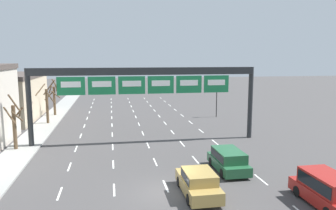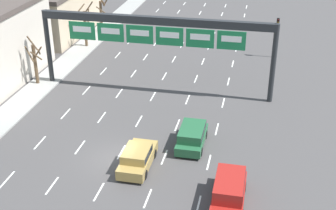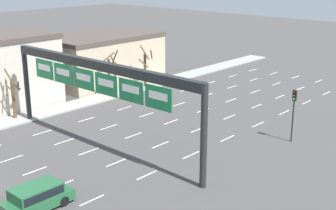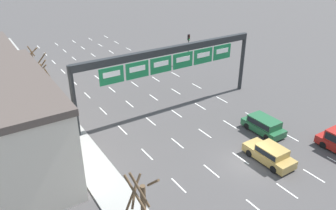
% 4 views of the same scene
% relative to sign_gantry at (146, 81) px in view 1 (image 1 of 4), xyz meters
% --- Properties ---
extents(ground_plane, '(220.00, 220.00, 0.00)m').
position_rel_sign_gantry_xyz_m(ground_plane, '(0.00, -12.23, -6.01)').
color(ground_plane, '#474444').
extents(lane_dashes, '(13.32, 67.00, 0.01)m').
position_rel_sign_gantry_xyz_m(lane_dashes, '(0.00, 1.27, -6.00)').
color(lane_dashes, white).
rests_on(lane_dashes, ground_plane).
extents(sign_gantry, '(21.87, 0.70, 7.29)m').
position_rel_sign_gantry_xyz_m(sign_gantry, '(0.00, 0.00, 0.00)').
color(sign_gantry, '#232628').
rests_on(sign_gantry, ground_plane).
extents(car_gold, '(1.93, 4.52, 1.55)m').
position_rel_sign_gantry_xyz_m(car_gold, '(1.72, -12.89, -5.19)').
color(car_gold, '#A88947').
rests_on(car_gold, ground_plane).
extents(suv_red, '(1.99, 4.71, 1.85)m').
position_rel_sign_gantry_xyz_m(suv_red, '(8.41, -15.59, -4.98)').
color(suv_red, maroon).
rests_on(suv_red, ground_plane).
extents(suv_green, '(1.96, 4.32, 1.58)m').
position_rel_sign_gantry_xyz_m(suv_green, '(5.00, -9.18, -5.12)').
color(suv_green, '#235B38').
rests_on(suv_green, ground_plane).
extents(traffic_light_near_gantry, '(0.30, 0.35, 4.54)m').
position_rel_sign_gantry_xyz_m(traffic_light_near_gantry, '(11.05, 11.81, -2.76)').
color(traffic_light_near_gantry, black).
rests_on(traffic_light_near_gantry, ground_plane).
extents(tree_bare_second, '(2.29, 2.27, 5.31)m').
position_rel_sign_gantry_xyz_m(tree_bare_second, '(-11.09, 10.83, -3.20)').
color(tree_bare_second, brown).
rests_on(tree_bare_second, sidewalk_left).
extents(tree_bare_third, '(1.61, 1.65, 4.99)m').
position_rel_sign_gantry_xyz_m(tree_bare_third, '(-11.78, -0.86, -3.50)').
color(tree_bare_third, brown).
rests_on(tree_bare_third, sidewalk_left).
extents(tree_bare_furthest, '(1.55, 2.11, 5.15)m').
position_rel_sign_gantry_xyz_m(tree_bare_furthest, '(-11.08, 16.49, -3.40)').
color(tree_bare_furthest, brown).
rests_on(tree_bare_furthest, sidewalk_left).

